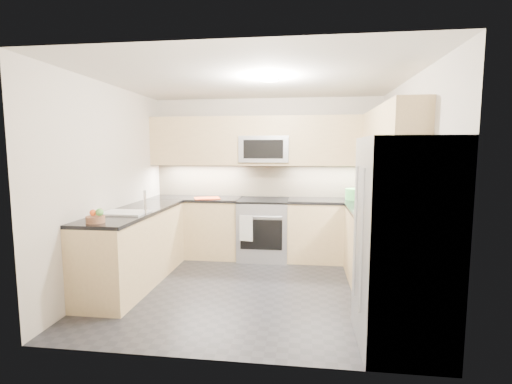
{
  "coord_description": "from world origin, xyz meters",
  "views": [
    {
      "loc": [
        0.6,
        -4.35,
        1.7
      ],
      "look_at": [
        0.0,
        0.35,
        1.15
      ],
      "focal_mm": 26.0,
      "sensor_mm": 36.0,
      "label": 1
    }
  ],
  "objects_px": {
    "refrigerator": "(403,244)",
    "fruit_basket": "(95,219)",
    "microwave": "(265,149)",
    "cutting_board": "(207,198)",
    "utensil_bowl": "(355,194)",
    "gas_range": "(264,230)"
  },
  "relations": [
    {
      "from": "gas_range",
      "to": "microwave",
      "type": "xyz_separation_m",
      "value": [
        0.0,
        0.12,
        1.24
      ]
    },
    {
      "from": "refrigerator",
      "to": "fruit_basket",
      "type": "relative_size",
      "value": 9.48
    },
    {
      "from": "refrigerator",
      "to": "microwave",
      "type": "bearing_deg",
      "value": 119.62
    },
    {
      "from": "microwave",
      "to": "cutting_board",
      "type": "distance_m",
      "value": 1.17
    },
    {
      "from": "refrigerator",
      "to": "fruit_basket",
      "type": "distance_m",
      "value": 3.0
    },
    {
      "from": "utensil_bowl",
      "to": "fruit_basket",
      "type": "height_order",
      "value": "utensil_bowl"
    },
    {
      "from": "refrigerator",
      "to": "gas_range",
      "type": "bearing_deg",
      "value": 120.88
    },
    {
      "from": "cutting_board",
      "to": "fruit_basket",
      "type": "height_order",
      "value": "fruit_basket"
    },
    {
      "from": "gas_range",
      "to": "cutting_board",
      "type": "distance_m",
      "value": 1.0
    },
    {
      "from": "fruit_basket",
      "to": "utensil_bowl",
      "type": "bearing_deg",
      "value": 36.57
    },
    {
      "from": "gas_range",
      "to": "refrigerator",
      "type": "relative_size",
      "value": 0.51
    },
    {
      "from": "utensil_bowl",
      "to": "cutting_board",
      "type": "distance_m",
      "value": 2.26
    },
    {
      "from": "gas_range",
      "to": "cutting_board",
      "type": "relative_size",
      "value": 2.38
    },
    {
      "from": "refrigerator",
      "to": "cutting_board",
      "type": "height_order",
      "value": "refrigerator"
    },
    {
      "from": "gas_range",
      "to": "refrigerator",
      "type": "distance_m",
      "value": 2.86
    },
    {
      "from": "gas_range",
      "to": "fruit_basket",
      "type": "relative_size",
      "value": 4.79
    },
    {
      "from": "cutting_board",
      "to": "refrigerator",
      "type": "bearing_deg",
      "value": -45.1
    },
    {
      "from": "microwave",
      "to": "refrigerator",
      "type": "bearing_deg",
      "value": -60.38
    },
    {
      "from": "gas_range",
      "to": "fruit_basket",
      "type": "bearing_deg",
      "value": -126.19
    },
    {
      "from": "utensil_bowl",
      "to": "cutting_board",
      "type": "bearing_deg",
      "value": -175.72
    },
    {
      "from": "microwave",
      "to": "utensil_bowl",
      "type": "distance_m",
      "value": 1.54
    },
    {
      "from": "cutting_board",
      "to": "fruit_basket",
      "type": "xyz_separation_m",
      "value": [
        -0.66,
        -1.99,
        0.03
      ]
    }
  ]
}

